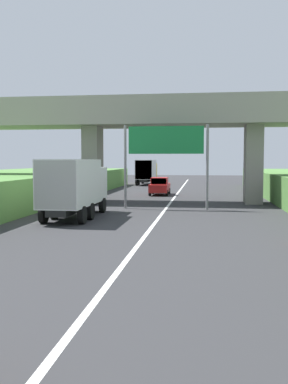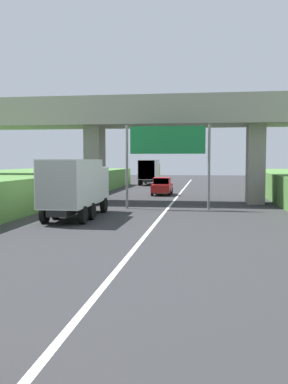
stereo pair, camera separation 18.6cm
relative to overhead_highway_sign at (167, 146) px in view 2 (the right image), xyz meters
The scene contains 6 objects.
lane_centre_stripe 4.89m from the overhead_highway_sign, 90.00° to the right, with size 0.20×96.97×0.01m, color white.
overpass_bridge 5.29m from the overhead_highway_sign, 90.00° to the left, with size 40.00×4.80×8.34m.
overhead_highway_sign is the anchor object (origin of this frame).
truck_yellow 30.13m from the overhead_highway_sign, 99.94° to the left, with size 2.44×7.30×3.44m.
truck_white 7.68m from the overhead_highway_sign, 131.74° to the right, with size 2.44×7.30×3.44m.
car_red 12.65m from the overhead_highway_sign, 97.62° to the left, with size 1.86×4.10×1.72m.
Camera 2 is at (2.71, 1.15, 3.37)m, focal length 40.04 mm.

